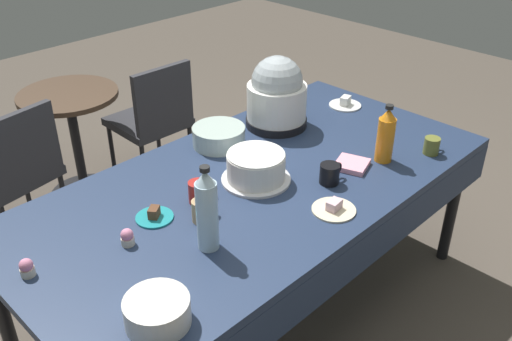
{
  "coord_description": "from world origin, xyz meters",
  "views": [
    {
      "loc": [
        -1.49,
        -1.47,
        2.04
      ],
      "look_at": [
        0.0,
        0.0,
        0.8
      ],
      "focal_mm": 39.54,
      "sensor_mm": 36.0,
      "label": 1
    }
  ],
  "objects_px": {
    "slow_cooker": "(277,95)",
    "coffee_mug_black": "(330,174)",
    "cupcake_mint": "(127,237)",
    "coffee_mug_red": "(199,192)",
    "coffee_mug_tan": "(201,210)",
    "round_cafe_table": "(73,126)",
    "dessert_plate_teal": "(154,216)",
    "soda_bottle_orange_juice": "(386,135)",
    "potluck_table": "(256,192)",
    "maroon_chair_left": "(14,168)",
    "ceramic_snack_bowl": "(157,311)",
    "cupcake_vanilla": "(27,268)",
    "frosted_layer_cake": "(256,168)",
    "dessert_plate_white": "(345,104)",
    "coffee_mug_olive": "(432,145)",
    "cupcake_cocoa": "(288,97)",
    "soda_bottle_water": "(207,211)",
    "maroon_chair_right": "(154,116)",
    "glass_salad_bowl": "(219,136)",
    "dessert_plate_cream": "(334,208)"
  },
  "relations": [
    {
      "from": "slow_cooker",
      "to": "soda_bottle_water",
      "type": "xyz_separation_m",
      "value": [
        -0.92,
        -0.51,
        -0.01
      ]
    },
    {
      "from": "dessert_plate_teal",
      "to": "coffee_mug_olive",
      "type": "height_order",
      "value": "coffee_mug_olive"
    },
    {
      "from": "dessert_plate_white",
      "to": "cupcake_vanilla",
      "type": "relative_size",
      "value": 2.64
    },
    {
      "from": "dessert_plate_cream",
      "to": "coffee_mug_tan",
      "type": "relative_size",
      "value": 1.61
    },
    {
      "from": "frosted_layer_cake",
      "to": "cupcake_vanilla",
      "type": "bearing_deg",
      "value": 173.1
    },
    {
      "from": "potluck_table",
      "to": "cupcake_cocoa",
      "type": "relative_size",
      "value": 32.59
    },
    {
      "from": "ceramic_snack_bowl",
      "to": "maroon_chair_left",
      "type": "height_order",
      "value": "maroon_chair_left"
    },
    {
      "from": "cupcake_cocoa",
      "to": "coffee_mug_black",
      "type": "distance_m",
      "value": 0.87
    },
    {
      "from": "potluck_table",
      "to": "coffee_mug_black",
      "type": "relative_size",
      "value": 17.39
    },
    {
      "from": "coffee_mug_olive",
      "to": "maroon_chair_left",
      "type": "xyz_separation_m",
      "value": [
        -1.3,
        1.74,
        -0.3
      ]
    },
    {
      "from": "round_cafe_table",
      "to": "frosted_layer_cake",
      "type": "bearing_deg",
      "value": -88.2
    },
    {
      "from": "dessert_plate_teal",
      "to": "coffee_mug_olive",
      "type": "bearing_deg",
      "value": -21.99
    },
    {
      "from": "coffee_mug_black",
      "to": "round_cafe_table",
      "type": "xyz_separation_m",
      "value": [
        -0.26,
        1.79,
        -0.3
      ]
    },
    {
      "from": "coffee_mug_tan",
      "to": "soda_bottle_water",
      "type": "bearing_deg",
      "value": -122.03
    },
    {
      "from": "potluck_table",
      "to": "cupcake_vanilla",
      "type": "xyz_separation_m",
      "value": [
        -0.99,
        0.12,
        0.09
      ]
    },
    {
      "from": "slow_cooker",
      "to": "maroon_chair_right",
      "type": "relative_size",
      "value": 0.44
    },
    {
      "from": "soda_bottle_orange_juice",
      "to": "round_cafe_table",
      "type": "xyz_separation_m",
      "value": [
        -0.59,
        1.84,
        -0.38
      ]
    },
    {
      "from": "frosted_layer_cake",
      "to": "maroon_chair_left",
      "type": "xyz_separation_m",
      "value": [
        -0.54,
        1.32,
        -0.32
      ]
    },
    {
      "from": "soda_bottle_orange_juice",
      "to": "maroon_chair_left",
      "type": "xyz_separation_m",
      "value": [
        -1.08,
        1.62,
        -0.39
      ]
    },
    {
      "from": "ceramic_snack_bowl",
      "to": "dessert_plate_cream",
      "type": "xyz_separation_m",
      "value": [
        0.86,
        -0.01,
        -0.03
      ]
    },
    {
      "from": "ceramic_snack_bowl",
      "to": "cupcake_vanilla",
      "type": "relative_size",
      "value": 3.06
    },
    {
      "from": "frosted_layer_cake",
      "to": "cupcake_vanilla",
      "type": "relative_size",
      "value": 4.51
    },
    {
      "from": "ceramic_snack_bowl",
      "to": "cupcake_cocoa",
      "type": "distance_m",
      "value": 1.74
    },
    {
      "from": "coffee_mug_red",
      "to": "dessert_plate_white",
      "type": "bearing_deg",
      "value": 7.34
    },
    {
      "from": "frosted_layer_cake",
      "to": "coffee_mug_red",
      "type": "height_order",
      "value": "frosted_layer_cake"
    },
    {
      "from": "dessert_plate_white",
      "to": "coffee_mug_red",
      "type": "height_order",
      "value": "coffee_mug_red"
    },
    {
      "from": "dessert_plate_teal",
      "to": "cupcake_cocoa",
      "type": "relative_size",
      "value": 2.22
    },
    {
      "from": "slow_cooker",
      "to": "coffee_mug_black",
      "type": "bearing_deg",
      "value": -114.69
    },
    {
      "from": "soda_bottle_water",
      "to": "ceramic_snack_bowl",
      "type": "bearing_deg",
      "value": -154.28
    },
    {
      "from": "soda_bottle_water",
      "to": "soda_bottle_orange_juice",
      "type": "relative_size",
      "value": 1.22
    },
    {
      "from": "cupcake_vanilla",
      "to": "maroon_chair_right",
      "type": "bearing_deg",
      "value": 40.91
    },
    {
      "from": "soda_bottle_orange_juice",
      "to": "coffee_mug_olive",
      "type": "bearing_deg",
      "value": -29.84
    },
    {
      "from": "potluck_table",
      "to": "maroon_chair_left",
      "type": "xyz_separation_m",
      "value": [
        -0.54,
        1.32,
        -0.2
      ]
    },
    {
      "from": "glass_salad_bowl",
      "to": "dessert_plate_cream",
      "type": "height_order",
      "value": "glass_salad_bowl"
    },
    {
      "from": "cupcake_vanilla",
      "to": "coffee_mug_black",
      "type": "xyz_separation_m",
      "value": [
        1.2,
        -0.36,
        0.01
      ]
    },
    {
      "from": "frosted_layer_cake",
      "to": "cupcake_mint",
      "type": "height_order",
      "value": "frosted_layer_cake"
    },
    {
      "from": "round_cafe_table",
      "to": "dessert_plate_teal",
      "type": "bearing_deg",
      "value": -106.49
    },
    {
      "from": "ceramic_snack_bowl",
      "to": "maroon_chair_right",
      "type": "relative_size",
      "value": 0.24
    },
    {
      "from": "dessert_plate_teal",
      "to": "coffee_mug_black",
      "type": "distance_m",
      "value": 0.77
    },
    {
      "from": "cupcake_cocoa",
      "to": "soda_bottle_orange_juice",
      "type": "xyz_separation_m",
      "value": [
        -0.18,
        -0.75,
        0.1
      ]
    },
    {
      "from": "cupcake_mint",
      "to": "coffee_mug_red",
      "type": "height_order",
      "value": "coffee_mug_red"
    },
    {
      "from": "soda_bottle_orange_juice",
      "to": "coffee_mug_black",
      "type": "height_order",
      "value": "soda_bottle_orange_juice"
    },
    {
      "from": "ceramic_snack_bowl",
      "to": "maroon_chair_left",
      "type": "bearing_deg",
      "value": 80.94
    },
    {
      "from": "cupcake_cocoa",
      "to": "soda_bottle_orange_juice",
      "type": "distance_m",
      "value": 0.78
    },
    {
      "from": "cupcake_mint",
      "to": "cupcake_cocoa",
      "type": "bearing_deg",
      "value": 17.81
    },
    {
      "from": "ceramic_snack_bowl",
      "to": "cupcake_vanilla",
      "type": "distance_m",
      "value": 0.53
    },
    {
      "from": "potluck_table",
      "to": "maroon_chair_left",
      "type": "relative_size",
      "value": 2.59
    },
    {
      "from": "coffee_mug_black",
      "to": "coffee_mug_tan",
      "type": "bearing_deg",
      "value": 162.54
    },
    {
      "from": "cupcake_vanilla",
      "to": "dessert_plate_teal",
      "type": "bearing_deg",
      "value": -4.01
    },
    {
      "from": "maroon_chair_left",
      "to": "round_cafe_table",
      "type": "relative_size",
      "value": 1.18
    }
  ]
}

